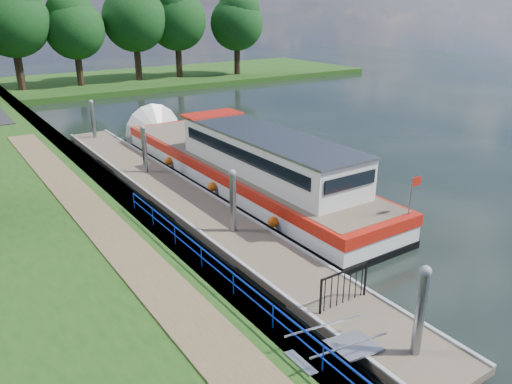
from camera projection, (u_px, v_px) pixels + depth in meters
ground at (398, 355)px, 13.46m from camera, size 160.00×160.00×0.00m
bank_edge at (116, 195)px, 23.63m from camera, size 1.10×90.00×0.78m
far_bank at (129, 80)px, 59.98m from camera, size 60.00×18.00×0.60m
footpath at (132, 255)px, 17.09m from camera, size 1.60×40.00×0.05m
blue_fence at (252, 294)px, 13.89m from camera, size 0.04×18.04×0.72m
pontoon at (184, 201)px, 23.49m from camera, size 2.50×30.00×0.56m
mooring_piles at (182, 179)px, 23.10m from camera, size 0.30×27.30×3.55m
gangway at (336, 350)px, 12.66m from camera, size 2.58×1.00×0.92m
gate_panel at (344, 282)px, 14.77m from camera, size 1.85×0.05×1.15m
barge at (234, 163)px, 26.02m from camera, size 4.36×21.15×4.78m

